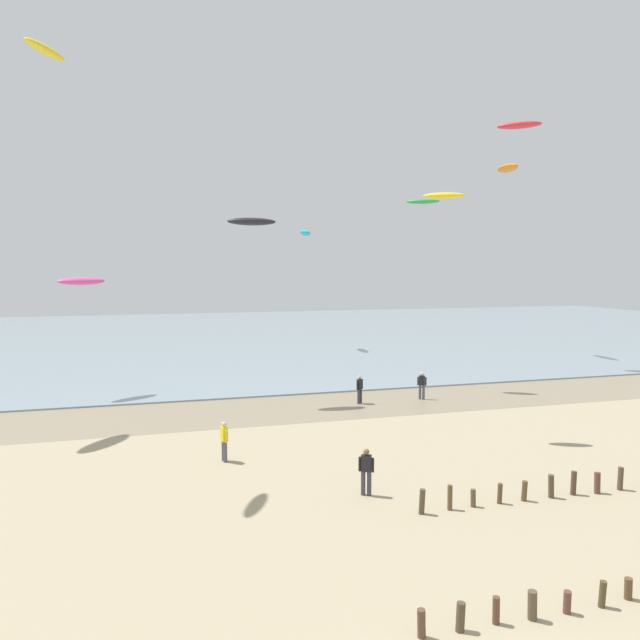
% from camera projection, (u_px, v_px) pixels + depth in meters
% --- Properties ---
extents(wet_sand_strip, '(120.00, 6.85, 0.01)m').
position_uv_depth(wet_sand_strip, '(278.00, 409.00, 34.66)').
color(wet_sand_strip, gray).
rests_on(wet_sand_strip, ground).
extents(sea, '(160.00, 70.00, 0.10)m').
position_uv_depth(sea, '(212.00, 336.00, 71.47)').
color(sea, '#7F939E').
rests_on(sea, ground).
extents(groyne_near, '(10.53, 0.32, 0.72)m').
position_uv_depth(groyne_near, '(610.00, 591.00, 14.60)').
color(groyne_near, brown).
rests_on(groyne_near, ground).
extents(groyne_mid, '(9.23, 0.35, 0.88)m').
position_uv_depth(groyne_mid, '(546.00, 488.00, 21.26)').
color(groyne_mid, brown).
rests_on(groyne_mid, ground).
extents(person_nearest_camera, '(0.48, 0.39, 1.71)m').
position_uv_depth(person_nearest_camera, '(360.00, 388.00, 36.04)').
color(person_nearest_camera, '#383842').
rests_on(person_nearest_camera, ground).
extents(person_by_waterline, '(0.30, 0.56, 1.71)m').
position_uv_depth(person_by_waterline, '(224.00, 440.00, 25.28)').
color(person_by_waterline, '#4C4C56').
rests_on(person_by_waterline, ground).
extents(person_left_flank, '(0.51, 0.37, 1.71)m').
position_uv_depth(person_left_flank, '(366.00, 470.00, 21.53)').
color(person_left_flank, '#383842').
rests_on(person_left_flank, ground).
extents(person_right_flank, '(0.51, 0.37, 1.71)m').
position_uv_depth(person_right_flank, '(422.00, 385.00, 37.23)').
color(person_right_flank, '#4C4C56').
rests_on(person_right_flank, ground).
extents(kite_aloft_0, '(3.17, 2.48, 0.63)m').
position_uv_depth(kite_aloft_0, '(81.00, 281.00, 37.62)').
color(kite_aloft_0, '#E54C99').
extents(kite_aloft_1, '(1.42, 3.19, 0.82)m').
position_uv_depth(kite_aloft_1, '(305.00, 233.00, 59.23)').
color(kite_aloft_1, '#19B2B7').
extents(kite_aloft_3, '(3.41, 3.01, 0.59)m').
position_uv_depth(kite_aloft_3, '(519.00, 125.00, 47.99)').
color(kite_aloft_3, red).
extents(kite_aloft_6, '(1.68, 2.32, 0.60)m').
position_uv_depth(kite_aloft_6, '(45.00, 50.00, 22.01)').
color(kite_aloft_6, yellow).
extents(kite_aloft_7, '(2.08, 1.42, 0.38)m').
position_uv_depth(kite_aloft_7, '(444.00, 196.00, 28.65)').
color(kite_aloft_7, yellow).
extents(kite_aloft_8, '(2.29, 1.75, 0.42)m').
position_uv_depth(kite_aloft_8, '(423.00, 201.00, 39.95)').
color(kite_aloft_8, green).
extents(kite_aloft_9, '(1.36, 3.33, 0.90)m').
position_uv_depth(kite_aloft_9, '(508.00, 168.00, 55.03)').
color(kite_aloft_9, orange).
extents(kite_aloft_10, '(2.93, 1.08, 0.49)m').
position_uv_depth(kite_aloft_10, '(252.00, 222.00, 35.65)').
color(kite_aloft_10, black).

